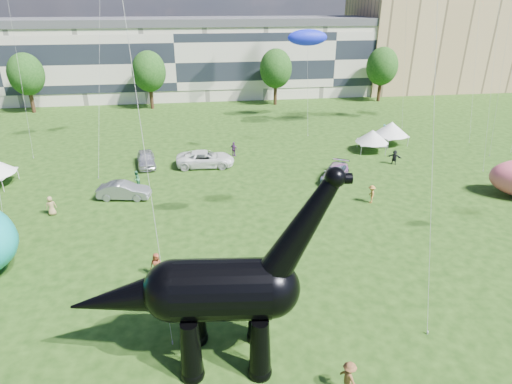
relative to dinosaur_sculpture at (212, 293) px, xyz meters
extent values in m
plane|color=#16330C|center=(4.87, 0.51, -3.96)|extent=(220.00, 220.00, 0.00)
cube|color=beige|center=(-3.13, 62.51, 2.04)|extent=(78.00, 11.00, 12.00)
cube|color=tan|center=(44.87, 65.51, 7.04)|extent=(28.00, 18.00, 22.00)
cylinder|color=#382314|center=(-25.13, 53.51, -2.36)|extent=(0.56, 0.56, 3.20)
ellipsoid|color=#14380F|center=(-25.13, 53.51, 2.36)|extent=(5.20, 5.20, 6.24)
cylinder|color=#382314|center=(-7.13, 53.51, -2.36)|extent=(0.56, 0.56, 3.20)
ellipsoid|color=#14380F|center=(-7.13, 53.51, 2.36)|extent=(5.20, 5.20, 6.24)
cylinder|color=#382314|center=(12.87, 53.51, -2.36)|extent=(0.56, 0.56, 3.20)
ellipsoid|color=#14380F|center=(12.87, 53.51, 2.36)|extent=(5.20, 5.20, 6.24)
cylinder|color=#382314|center=(30.87, 53.51, -2.36)|extent=(0.56, 0.56, 3.20)
ellipsoid|color=#14380F|center=(30.87, 53.51, 2.36)|extent=(5.20, 5.20, 6.24)
cone|color=black|center=(-1.14, -1.05, -2.37)|extent=(1.21, 1.21, 3.18)
sphere|color=black|center=(-1.14, -1.05, -3.77)|extent=(1.17, 1.17, 1.17)
cone|color=black|center=(-0.90, 1.27, -2.37)|extent=(1.21, 1.21, 3.18)
sphere|color=black|center=(-0.90, 1.27, -3.77)|extent=(1.17, 1.17, 1.17)
cone|color=black|center=(2.02, -1.38, -2.37)|extent=(1.21, 1.21, 3.18)
sphere|color=black|center=(2.02, -1.38, -3.77)|extent=(1.17, 1.17, 1.17)
cone|color=black|center=(2.27, 0.94, -2.37)|extent=(1.21, 1.21, 3.18)
sphere|color=black|center=(2.27, 0.94, -3.77)|extent=(1.17, 1.17, 1.17)
cylinder|color=black|center=(0.46, -0.05, 0.18)|extent=(4.73, 3.31, 2.86)
sphere|color=black|center=(-1.76, 0.18, 0.18)|extent=(2.86, 2.86, 2.86)
sphere|color=black|center=(2.67, -0.28, 0.18)|extent=(2.76, 2.76, 2.76)
cone|color=black|center=(3.96, -0.41, 3.25)|extent=(4.14, 2.00, 5.62)
sphere|color=black|center=(5.25, -0.55, 5.69)|extent=(0.89, 0.89, 0.89)
cylinder|color=black|center=(5.57, -0.58, 5.63)|extent=(0.79, 0.54, 0.47)
cone|color=black|center=(-3.94, 0.41, -0.18)|extent=(5.81, 2.80, 3.12)
imported|color=silver|center=(-5.77, 27.51, -3.18)|extent=(2.45, 4.75, 1.55)
imported|color=gray|center=(-7.00, 19.60, -3.21)|extent=(4.76, 2.29, 1.50)
imported|color=white|center=(0.43, 26.53, -3.12)|extent=(6.18, 3.11, 1.68)
imported|color=#595960|center=(12.84, 21.03, -3.25)|extent=(4.24, 5.24, 1.43)
cube|color=silver|center=(22.82, 30.79, -2.80)|extent=(3.90, 3.90, 0.13)
cone|color=silver|center=(22.82, 30.79, -1.95)|extent=(4.94, 4.94, 1.58)
cylinder|color=#999999|center=(21.79, 28.97, -3.38)|extent=(0.06, 0.06, 1.16)
cylinder|color=#999999|center=(24.64, 29.77, -3.38)|extent=(0.06, 0.06, 1.16)
cylinder|color=#999999|center=(21.00, 31.82, -3.38)|extent=(0.06, 0.06, 1.16)
cylinder|color=#999999|center=(23.84, 32.61, -3.38)|extent=(0.06, 0.06, 1.16)
cube|color=silver|center=(19.58, 28.64, -2.89)|extent=(3.44, 3.44, 0.12)
cone|color=silver|center=(19.58, 28.64, -2.11)|extent=(4.36, 4.36, 1.46)
cylinder|color=#999999|center=(17.98, 27.58, -3.42)|extent=(0.06, 0.06, 1.07)
cylinder|color=#999999|center=(20.64, 27.04, -3.42)|extent=(0.06, 0.06, 1.07)
cylinder|color=#999999|center=(18.52, 30.25, -3.42)|extent=(0.06, 0.06, 1.07)
cylinder|color=#999999|center=(21.19, 29.71, -3.42)|extent=(0.06, 0.06, 1.07)
cylinder|color=#999999|center=(-18.20, 22.59, -3.36)|extent=(0.06, 0.06, 1.19)
cylinder|color=#999999|center=(-17.92, 25.60, -3.36)|extent=(0.06, 0.06, 1.19)
imported|color=black|center=(20.42, 24.32, -3.17)|extent=(1.49, 1.16, 1.58)
imported|color=#A16B2B|center=(14.36, 15.66, -3.14)|extent=(0.81, 1.16, 1.64)
imported|color=teal|center=(23.15, 33.35, -3.07)|extent=(0.72, 0.55, 1.78)
imported|color=#63316F|center=(3.69, 29.27, -3.12)|extent=(1.01, 0.95, 1.67)
imported|color=brown|center=(-3.32, 7.38, -3.13)|extent=(0.90, 0.68, 1.65)
imported|color=#2F774C|center=(-6.17, 21.98, -3.15)|extent=(0.78, 0.91, 1.62)
imported|color=tan|center=(-12.46, 17.20, -3.14)|extent=(0.93, 0.76, 1.65)
imported|color=#2B479E|center=(6.85, 10.13, -3.14)|extent=(0.71, 0.69, 1.64)
imported|color=brown|center=(5.84, -2.90, -3.12)|extent=(1.04, 1.25, 1.68)
ellipsoid|color=#121EC3|center=(15.04, 42.64, 7.44)|extent=(5.82, 4.96, 2.10)
camera|label=1|loc=(-0.26, -16.12, 12.46)|focal=30.00mm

